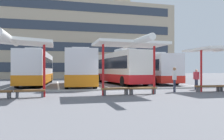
% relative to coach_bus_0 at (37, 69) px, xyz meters
% --- Properties ---
extents(ground_plane, '(160.00, 160.00, 0.00)m').
position_rel_coach_bus_0_xyz_m(ground_plane, '(6.54, -8.31, -1.70)').
color(ground_plane, slate).
extents(terminal_building, '(38.08, 12.58, 17.68)m').
position_rel_coach_bus_0_xyz_m(terminal_building, '(6.58, 22.47, 5.78)').
color(terminal_building, tan).
rests_on(terminal_building, ground).
extents(coach_bus_0, '(3.13, 11.32, 3.68)m').
position_rel_coach_bus_0_xyz_m(coach_bus_0, '(0.00, 0.00, 0.00)').
color(coach_bus_0, silver).
rests_on(coach_bus_0, ground).
extents(coach_bus_1, '(3.45, 11.13, 3.60)m').
position_rel_coach_bus_0_xyz_m(coach_bus_1, '(4.29, -2.41, -0.05)').
color(coach_bus_1, silver).
rests_on(coach_bus_1, ground).
extents(coach_bus_2, '(3.66, 11.09, 3.79)m').
position_rel_coach_bus_0_xyz_m(coach_bus_2, '(8.97, -0.61, 0.06)').
color(coach_bus_2, silver).
rests_on(coach_bus_2, ground).
extents(coach_bus_3, '(3.11, 11.67, 3.54)m').
position_rel_coach_bus_0_xyz_m(coach_bus_3, '(13.15, 0.22, -0.06)').
color(coach_bus_3, silver).
rests_on(coach_bus_3, ground).
extents(lane_stripe_0, '(0.16, 14.00, 0.01)m').
position_rel_coach_bus_0_xyz_m(lane_stripe_0, '(-2.17, -1.01, -1.69)').
color(lane_stripe_0, white).
rests_on(lane_stripe_0, ground).
extents(lane_stripe_1, '(0.16, 14.00, 0.01)m').
position_rel_coach_bus_0_xyz_m(lane_stripe_1, '(2.19, -1.01, -1.69)').
color(lane_stripe_1, white).
rests_on(lane_stripe_1, ground).
extents(lane_stripe_2, '(0.16, 14.00, 0.01)m').
position_rel_coach_bus_0_xyz_m(lane_stripe_2, '(6.54, -1.01, -1.69)').
color(lane_stripe_2, white).
rests_on(lane_stripe_2, ground).
extents(lane_stripe_3, '(0.16, 14.00, 0.01)m').
position_rel_coach_bus_0_xyz_m(lane_stripe_3, '(10.90, -1.01, -1.69)').
color(lane_stripe_3, white).
rests_on(lane_stripe_3, ground).
extents(lane_stripe_4, '(0.16, 14.00, 0.01)m').
position_rel_coach_bus_0_xyz_m(lane_stripe_4, '(15.25, -1.01, -1.69)').
color(lane_stripe_4, white).
rests_on(lane_stripe_4, ground).
extents(waiting_shelter_0, '(4.31, 4.85, 3.38)m').
position_rel_coach_bus_0_xyz_m(waiting_shelter_0, '(-0.36, -11.45, 1.41)').
color(waiting_shelter_0, red).
rests_on(waiting_shelter_0, ground).
extents(bench_1, '(1.64, 0.45, 0.45)m').
position_rel_coach_bus_0_xyz_m(bench_1, '(0.54, -11.36, -1.36)').
color(bench_1, brown).
rests_on(bench_1, ground).
extents(waiting_shelter_1, '(4.40, 4.86, 3.36)m').
position_rel_coach_bus_0_xyz_m(waiting_shelter_1, '(6.45, -11.58, 1.43)').
color(waiting_shelter_1, red).
rests_on(waiting_shelter_1, ground).
extents(bench_2, '(1.82, 0.64, 0.45)m').
position_rel_coach_bus_0_xyz_m(bench_2, '(5.55, -11.24, -1.36)').
color(bench_2, brown).
rests_on(bench_2, ground).
extents(bench_3, '(1.92, 0.56, 0.45)m').
position_rel_coach_bus_0_xyz_m(bench_3, '(7.35, -11.30, -1.36)').
color(bench_3, brown).
rests_on(bench_3, ground).
extents(waiting_shelter_2, '(4.03, 5.23, 3.29)m').
position_rel_coach_bus_0_xyz_m(waiting_shelter_2, '(13.46, -11.22, 1.34)').
color(waiting_shelter_2, red).
rests_on(waiting_shelter_2, ground).
extents(bench_4, '(1.94, 0.59, 0.45)m').
position_rel_coach_bus_0_xyz_m(bench_4, '(12.56, -10.89, -1.36)').
color(bench_4, brown).
rests_on(bench_4, ground).
extents(platform_kerb, '(44.00, 0.24, 0.12)m').
position_rel_coach_bus_0_xyz_m(platform_kerb, '(6.54, -8.09, -1.64)').
color(platform_kerb, '#ADADA8').
rests_on(platform_kerb, ground).
extents(waiting_passenger_0, '(0.24, 0.48, 1.63)m').
position_rel_coach_bus_0_xyz_m(waiting_passenger_0, '(12.81, -9.16, -0.76)').
color(waiting_passenger_0, '#33384C').
rests_on(waiting_passenger_0, ground).
extents(waiting_passenger_1, '(0.39, 0.55, 1.75)m').
position_rel_coach_bus_0_xyz_m(waiting_passenger_1, '(10.07, -10.53, -0.67)').
color(waiting_passenger_1, '#33384C').
rests_on(waiting_passenger_1, ground).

